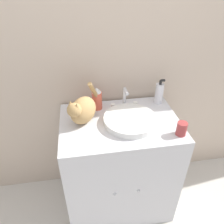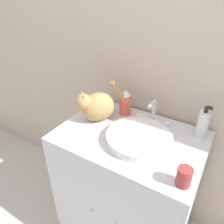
# 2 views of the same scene
# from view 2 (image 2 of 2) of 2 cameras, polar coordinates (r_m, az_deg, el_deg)

# --- Properties ---
(wall_back) EXTENTS (6.00, 0.05, 2.50)m
(wall_back) POSITION_cam_2_polar(r_m,az_deg,el_deg) (1.32, 12.21, 15.60)
(wall_back) COLOR #C6B29E
(wall_back) RESTS_ON ground_plane
(vanity_cabinet) EXTENTS (0.80, 0.57, 0.85)m
(vanity_cabinet) POSITION_cam_2_polar(r_m,az_deg,el_deg) (1.52, 4.01, -18.94)
(vanity_cabinet) COLOR silver
(vanity_cabinet) RESTS_ON ground_plane
(sink_basin) EXTENTS (0.35, 0.35, 0.04)m
(sink_basin) POSITION_cam_2_polar(r_m,az_deg,el_deg) (1.17, 7.04, -6.67)
(sink_basin) COLOR white
(sink_basin) RESTS_ON vanity_cabinet
(faucet) EXTENTS (0.20, 0.10, 0.17)m
(faucet) POSITION_cam_2_polar(r_m,az_deg,el_deg) (1.29, 10.66, -0.57)
(faucet) COLOR silver
(faucet) RESTS_ON vanity_cabinet
(cat) EXTENTS (0.25, 0.29, 0.25)m
(cat) POSITION_cam_2_polar(r_m,az_deg,el_deg) (1.30, -3.98, 1.61)
(cat) COLOR tan
(cat) RESTS_ON vanity_cabinet
(soap_bottle) EXTENTS (0.06, 0.06, 0.19)m
(soap_bottle) POSITION_cam_2_polar(r_m,az_deg,el_deg) (1.26, 22.61, -2.88)
(soap_bottle) COLOR silver
(soap_bottle) RESTS_ON vanity_cabinet
(spray_bottle) EXTENTS (0.07, 0.07, 0.17)m
(spray_bottle) POSITION_cam_2_polar(r_m,az_deg,el_deg) (1.37, 3.51, 2.49)
(spray_bottle) COLOR #EF6047
(spray_bottle) RESTS_ON vanity_cabinet
(cup) EXTENTS (0.06, 0.06, 0.09)m
(cup) POSITION_cam_2_polar(r_m,az_deg,el_deg) (0.98, 18.29, -15.80)
(cup) COLOR #9E3838
(cup) RESTS_ON vanity_cabinet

